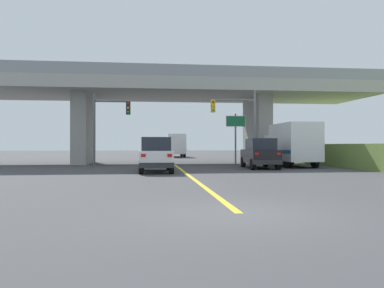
{
  "coord_description": "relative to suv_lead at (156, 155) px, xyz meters",
  "views": [
    {
      "loc": [
        -2.07,
        -8.51,
        1.57
      ],
      "look_at": [
        0.98,
        18.16,
        1.65
      ],
      "focal_mm": 35.45,
      "sensor_mm": 36.0,
      "label": 1
    }
  ],
  "objects": [
    {
      "name": "ground",
      "position": [
        1.65,
        10.77,
        -1.01
      ],
      "size": [
        160.0,
        160.0,
        0.0
      ],
      "primitive_type": "plane",
      "color": "#424244"
    },
    {
      "name": "overpass_bridge",
      "position": [
        1.65,
        10.77,
        4.68
      ],
      "size": [
        34.62,
        8.92,
        7.71
      ],
      "color": "#A8A59E",
      "rests_on": "ground"
    },
    {
      "name": "box_truck",
      "position": [
        10.01,
        4.74,
        0.62
      ],
      "size": [
        2.33,
        6.58,
        3.13
      ],
      "color": "silver",
      "rests_on": "ground"
    },
    {
      "name": "suv_crossing",
      "position": [
        7.07,
        2.75,
        -0.0
      ],
      "size": [
        2.11,
        4.41,
        2.02
      ],
      "rotation": [
        0.0,
        0.0,
        -0.06
      ],
      "color": "black",
      "rests_on": "ground"
    },
    {
      "name": "traffic_signal_nearside",
      "position": [
        6.54,
        6.24,
        2.66
      ],
      "size": [
        3.5,
        0.36,
        5.8
      ],
      "color": "slate",
      "rests_on": "ground"
    },
    {
      "name": "suv_lead",
      "position": [
        0.0,
        0.0,
        0.0
      ],
      "size": [
        1.9,
        4.31,
        2.02
      ],
      "color": "silver",
      "rests_on": "ground"
    },
    {
      "name": "semi_truck_distant",
      "position": [
        3.14,
        28.1,
        0.57
      ],
      "size": [
        2.33,
        6.41,
        3.01
      ],
      "color": "red",
      "rests_on": "ground"
    },
    {
      "name": "traffic_signal_farside",
      "position": [
        -3.48,
        6.09,
        2.41
      ],
      "size": [
        2.72,
        0.36,
        5.33
      ],
      "color": "#56595E",
      "rests_on": "ground"
    },
    {
      "name": "lane_divider_stripe",
      "position": [
        1.65,
        -2.66,
        -1.01
      ],
      "size": [
        0.2,
        21.97,
        0.01
      ],
      "primitive_type": "cube",
      "color": "yellow",
      "rests_on": "ground"
    },
    {
      "name": "highway_sign",
      "position": [
        6.61,
        7.98,
        2.01
      ],
      "size": [
        1.61,
        0.17,
        4.12
      ],
      "color": "slate",
      "rests_on": "ground"
    }
  ]
}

